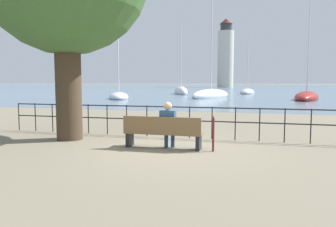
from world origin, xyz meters
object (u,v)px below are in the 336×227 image
(seated_person_left, at_px, (168,123))
(sailboat_2, at_px, (119,96))
(sailboat_4, at_px, (247,92))
(sailboat_5, at_px, (211,95))
(park_bench, at_px, (163,133))
(harbor_lighthouse, at_px, (226,56))
(closed_umbrella, at_px, (213,131))
(sailboat_1, at_px, (181,92))
(sailboat_0, at_px, (307,97))

(seated_person_left, height_order, sailboat_2, sailboat_2)
(sailboat_4, relative_size, sailboat_5, 0.78)
(park_bench, height_order, harbor_lighthouse, harbor_lighthouse)
(park_bench, relative_size, sailboat_2, 0.20)
(closed_umbrella, bearing_deg, sailboat_2, 118.86)
(seated_person_left, xyz_separation_m, sailboat_1, (-9.39, 41.61, -0.32))
(seated_person_left, height_order, sailboat_4, sailboat_4)
(sailboat_5, bearing_deg, park_bench, -63.58)
(sailboat_1, bearing_deg, harbor_lighthouse, 69.88)
(harbor_lighthouse, bearing_deg, sailboat_1, -89.75)
(park_bench, height_order, sailboat_1, sailboat_1)
(sailboat_5, bearing_deg, sailboat_2, -131.24)
(sailboat_2, bearing_deg, seated_person_left, -87.73)
(closed_umbrella, bearing_deg, harbor_lighthouse, 95.39)
(sailboat_1, relative_size, sailboat_2, 0.99)
(seated_person_left, height_order, sailboat_1, sailboat_1)
(park_bench, height_order, sailboat_5, sailboat_5)
(park_bench, height_order, sailboat_0, sailboat_0)
(seated_person_left, bearing_deg, sailboat_2, 116.71)
(closed_umbrella, height_order, sailboat_2, sailboat_2)
(sailboat_0, xyz_separation_m, sailboat_5, (-10.46, 1.32, 0.05))
(seated_person_left, relative_size, sailboat_1, 0.12)
(sailboat_5, xyz_separation_m, harbor_lighthouse, (-6.65, 85.78, 11.48))
(park_bench, height_order, seated_person_left, seated_person_left)
(closed_umbrella, bearing_deg, sailboat_5, 98.06)
(sailboat_1, height_order, sailboat_2, sailboat_2)
(park_bench, relative_size, closed_umbrella, 2.28)
(park_bench, relative_size, sailboat_4, 0.24)
(seated_person_left, height_order, sailboat_5, sailboat_5)
(sailboat_2, relative_size, sailboat_5, 0.93)
(sailboat_2, distance_m, sailboat_5, 10.94)
(closed_umbrella, distance_m, sailboat_2, 28.99)
(seated_person_left, distance_m, sailboat_1, 42.66)
(park_bench, relative_size, sailboat_5, 0.18)
(seated_person_left, relative_size, harbor_lighthouse, 0.05)
(closed_umbrella, relative_size, sailboat_0, 0.09)
(sailboat_0, bearing_deg, harbor_lighthouse, 113.13)
(closed_umbrella, relative_size, sailboat_4, 0.10)
(sailboat_4, bearing_deg, sailboat_0, -61.30)
(sailboat_5, relative_size, harbor_lighthouse, 0.47)
(seated_person_left, bearing_deg, sailboat_1, 102.71)
(park_bench, xyz_separation_m, sailboat_2, (-12.59, 25.38, -0.15))
(seated_person_left, bearing_deg, sailboat_4, 89.14)
(seated_person_left, xyz_separation_m, closed_umbrella, (1.26, -0.09, -0.17))
(sailboat_0, distance_m, harbor_lighthouse, 89.51)
(park_bench, xyz_separation_m, harbor_lighthouse, (-9.57, 116.26, 11.38))
(sailboat_0, height_order, sailboat_4, sailboat_0)
(seated_person_left, xyz_separation_m, sailboat_0, (7.40, 29.08, -0.41))
(sailboat_5, bearing_deg, closed_umbrella, -60.98)
(seated_person_left, relative_size, closed_umbrella, 1.34)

